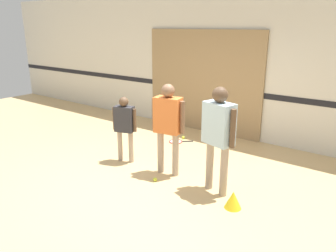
{
  "coord_description": "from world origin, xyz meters",
  "views": [
    {
      "loc": [
        3.22,
        -3.93,
        2.45
      ],
      "look_at": [
        0.15,
        0.2,
        0.86
      ],
      "focal_mm": 35.0,
      "sensor_mm": 36.0,
      "label": 1
    }
  ],
  "objects": [
    {
      "name": "wall_panel",
      "position": [
        -0.66,
        2.65,
        1.18
      ],
      "size": [
        2.97,
        0.05,
        2.36
      ],
      "color": "#9E7F56",
      "rests_on": "ground_plane"
    },
    {
      "name": "racket_spare_on_floor",
      "position": [
        -0.63,
        1.58,
        0.01
      ],
      "size": [
        0.5,
        0.46,
        0.03
      ],
      "rotation": [
        0.0,
        0.0,
        0.71
      ],
      "color": "red",
      "rests_on": "ground_plane"
    },
    {
      "name": "wall_back",
      "position": [
        0.0,
        2.71,
        1.6
      ],
      "size": [
        16.0,
        0.07,
        3.2
      ],
      "color": "silver",
      "rests_on": "ground_plane"
    },
    {
      "name": "training_cone",
      "position": [
        1.54,
        -0.15,
        0.13
      ],
      "size": [
        0.24,
        0.24,
        0.25
      ],
      "color": "yellow",
      "rests_on": "ground_plane"
    },
    {
      "name": "tennis_ball_by_spare_racket",
      "position": [
        -0.64,
        1.84,
        0.03
      ],
      "size": [
        0.07,
        0.07,
        0.07
      ],
      "primitive_type": "sphere",
      "color": "#CCE038",
      "rests_on": "ground_plane"
    },
    {
      "name": "person_instructor",
      "position": [
        0.15,
        0.2,
        0.96
      ],
      "size": [
        0.58,
        0.31,
        1.56
      ],
      "rotation": [
        0.0,
        0.0,
        0.17
      ],
      "color": "tan",
      "rests_on": "ground_plane"
    },
    {
      "name": "tennis_ball_near_instructor",
      "position": [
        0.16,
        -0.16,
        0.03
      ],
      "size": [
        0.07,
        0.07,
        0.07
      ],
      "primitive_type": "sphere",
      "color": "#CCE038",
      "rests_on": "ground_plane"
    },
    {
      "name": "person_student_right",
      "position": [
        1.12,
        0.13,
        1.01
      ],
      "size": [
        0.6,
        0.37,
        1.63
      ],
      "rotation": [
        0.0,
        0.0,
        2.86
      ],
      "color": "tan",
      "rests_on": "ground_plane"
    },
    {
      "name": "person_student_left",
      "position": [
        -0.8,
        0.16,
        0.76
      ],
      "size": [
        0.45,
        0.28,
        1.23
      ],
      "rotation": [
        0.0,
        0.0,
        0.31
      ],
      "color": "tan",
      "rests_on": "ground_plane"
    },
    {
      "name": "ground_plane",
      "position": [
        0.0,
        0.0,
        0.0
      ],
      "size": [
        16.0,
        16.0,
        0.0
      ],
      "primitive_type": "plane",
      "color": "tan"
    }
  ]
}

